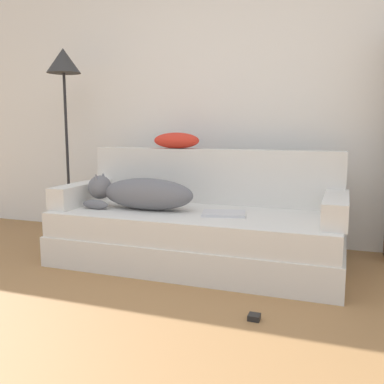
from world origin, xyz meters
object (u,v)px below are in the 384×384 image
at_px(couch, 197,238).
at_px(power_adapter, 254,317).
at_px(throw_pillow, 176,141).
at_px(dog, 140,193).
at_px(laptop, 224,213).
at_px(floor_lamp, 64,82).

height_order(couch, power_adapter, couch).
relative_size(couch, throw_pillow, 5.33).
relative_size(dog, throw_pillow, 2.18).
bearing_deg(dog, throw_pillow, 77.04).
height_order(throw_pillow, power_adapter, throw_pillow).
bearing_deg(dog, laptop, 0.95).
bearing_deg(floor_lamp, dog, -23.82).
distance_m(couch, power_adapter, 0.98).
xyz_separation_m(couch, power_adapter, (0.58, -0.77, -0.17)).
bearing_deg(floor_lamp, throw_pillow, 2.87).
distance_m(dog, laptop, 0.63).
xyz_separation_m(laptop, floor_lamp, (-1.52, 0.39, 0.96)).
bearing_deg(power_adapter, couch, 127.07).
distance_m(floor_lamp, power_adapter, 2.56).
bearing_deg(floor_lamp, couch, -14.04).
xyz_separation_m(couch, laptop, (0.22, -0.06, 0.20)).
distance_m(couch, dog, 0.52).
height_order(couch, throw_pillow, throw_pillow).
relative_size(couch, power_adapter, 33.50).
bearing_deg(couch, dog, -170.15).
bearing_deg(dog, couch, 9.85).
relative_size(couch, laptop, 6.14).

